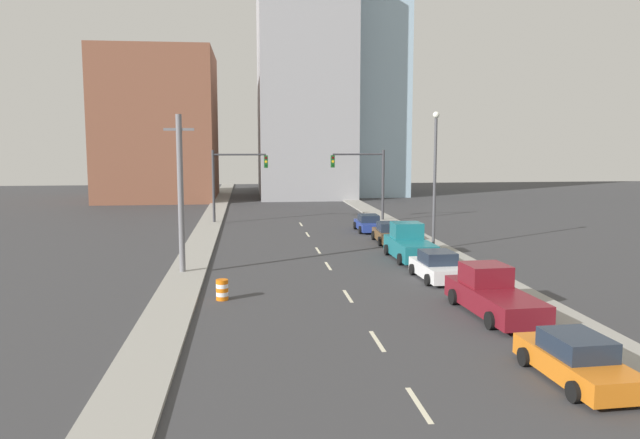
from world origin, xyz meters
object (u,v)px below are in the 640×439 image
Objects in this scene: sedan_orange at (576,360)px; pickup_truck_teal at (409,245)px; traffic_barrel at (222,290)px; street_lamp at (435,171)px; sedan_blue at (369,224)px; sedan_brown at (389,233)px; traffic_signal_right at (368,175)px; pickup_truck_maroon at (492,295)px; sedan_white at (437,267)px; utility_pole_left_mid at (181,193)px; traffic_signal_left at (229,176)px.

pickup_truck_teal is at bearing 87.11° from sedan_orange.
street_lamp reaches higher than traffic_barrel.
traffic_barrel is 23.80m from sedan_blue.
sedan_brown is (-2.30, 3.15, -4.60)m from street_lamp.
pickup_truck_maroon is (-0.71, -31.10, -3.44)m from traffic_signal_right.
street_lamp reaches higher than sedan_white.
sedan_blue is (-0.14, 18.12, -0.06)m from sedan_white.
sedan_blue reaches higher than traffic_barrel.
sedan_blue is at bearing 48.80° from utility_pole_left_mid.
pickup_truck_teal is (11.10, 8.89, 0.41)m from traffic_barrel.
sedan_white is 1.01× the size of sedan_blue.
traffic_signal_left is 40.37m from sedan_orange.
pickup_truck_teal is at bearing -127.91° from street_lamp.
pickup_truck_maroon reaches higher than traffic_barrel.
pickup_truck_maroon is at bearing -69.25° from traffic_signal_left.
pickup_truck_teal is (0.03, 5.87, 0.21)m from sedan_white.
pickup_truck_teal is (11.50, -18.55, -3.37)m from traffic_signal_left.
traffic_barrel is 0.15× the size of pickup_truck_maroon.
traffic_signal_left is 1.53× the size of sedan_blue.
traffic_signal_right is 1.38× the size of sedan_orange.
pickup_truck_teal is at bearing 38.69° from traffic_barrel.
sedan_orange reaches higher than sedan_blue.
utility_pole_left_mid is at bearing -143.92° from sedan_brown.
traffic_signal_right reaches higher than pickup_truck_maroon.
street_lamp is at bearing 72.27° from sedan_white.
traffic_signal_right is at bearing 56.06° from utility_pole_left_mid.
utility_pole_left_mid is 2.01× the size of sedan_white.
pickup_truck_maroon is at bearing -89.77° from pickup_truck_teal.
utility_pole_left_mid is at bearing -168.74° from pickup_truck_teal.
street_lamp is 10.51m from sedan_blue.
sedan_orange is 0.76× the size of pickup_truck_maroon.
utility_pole_left_mid is 16.98m from sedan_brown.
sedan_brown is (11.71, -12.18, -3.58)m from traffic_signal_left.
traffic_signal_right is 6.85× the size of traffic_barrel.
street_lamp is 10.50m from sedan_white.
traffic_barrel is 0.18× the size of pickup_truck_teal.
traffic_signal_right reaches higher than sedan_orange.
street_lamp is at bearing 51.03° from pickup_truck_teal.
street_lamp is 16.54m from pickup_truck_maroon.
traffic_signal_right is at bearing 95.67° from street_lamp.
sedan_brown is (0.31, 26.37, 0.01)m from sedan_orange.
sedan_blue is (-0.17, 12.25, -0.27)m from pickup_truck_teal.
street_lamp is 2.03× the size of sedan_brown.
pickup_truck_maroon is at bearing -87.93° from sedan_brown.
traffic_signal_left is 12.49m from traffic_signal_right.
traffic_signal_left is 1.06× the size of pickup_truck_maroon.
utility_pole_left_mid is 1.40× the size of pickup_truck_maroon.
traffic_signal_left is at bearing 113.04° from sedan_white.
sedan_orange is (11.00, -11.12, 0.18)m from traffic_barrel.
sedan_white is at bearing -12.28° from utility_pole_left_mid.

